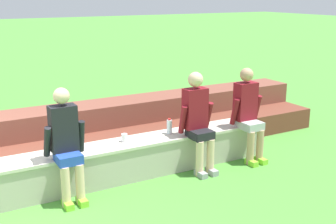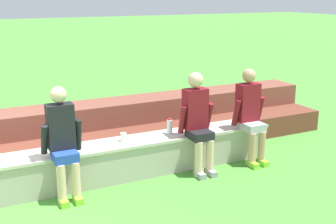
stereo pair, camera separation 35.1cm
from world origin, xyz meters
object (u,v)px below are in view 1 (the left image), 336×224
object	(u,v)px
person_left_of_center	(198,119)
plastic_cup_left_end	(124,138)
person_center	(248,112)
person_far_left	(66,142)
water_bottle_mid_left	(169,126)

from	to	relation	value
person_left_of_center	plastic_cup_left_end	xyz separation A→B (m)	(-1.02, 0.30, -0.20)
person_center	plastic_cup_left_end	distance (m)	1.97
person_far_left	plastic_cup_left_end	xyz separation A→B (m)	(0.91, 0.30, -0.18)
person_left_of_center	plastic_cup_left_end	distance (m)	1.08
person_far_left	plastic_cup_left_end	size ratio (longest dim) A/B	12.53
person_left_of_center	person_center	size ratio (longest dim) A/B	1.01
person_far_left	person_center	size ratio (longest dim) A/B	1.00
person_left_of_center	person_center	xyz separation A→B (m)	(0.91, -0.02, -0.02)
person_far_left	person_center	bearing A→B (deg)	-0.36
plastic_cup_left_end	water_bottle_mid_left	bearing A→B (deg)	0.75
water_bottle_mid_left	person_center	bearing A→B (deg)	-15.14
person_center	plastic_cup_left_end	xyz separation A→B (m)	(-1.93, 0.32, -0.18)
person_center	person_left_of_center	bearing A→B (deg)	178.87
person_far_left	person_left_of_center	xyz separation A→B (m)	(1.94, 0.00, 0.02)
person_center	person_far_left	bearing A→B (deg)	179.64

